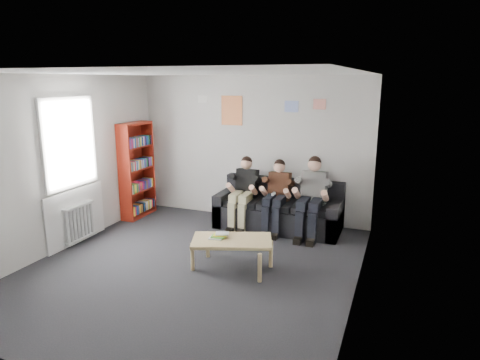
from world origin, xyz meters
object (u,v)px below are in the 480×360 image
(bookshelf, at_px, (137,170))
(person_left, at_px, (243,193))
(person_middle, at_px, (276,196))
(person_right, at_px, (311,198))
(sofa, at_px, (279,211))
(coffee_table, at_px, (232,243))

(bookshelf, relative_size, person_left, 1.43)
(person_left, xyz_separation_m, person_middle, (0.62, 0.00, -0.01))
(person_left, bearing_deg, person_right, 2.21)
(sofa, distance_m, person_right, 0.74)
(person_left, bearing_deg, bookshelf, -174.54)
(person_left, bearing_deg, sofa, 20.28)
(sofa, xyz_separation_m, coffee_table, (-0.13, -1.91, 0.08))
(bookshelf, distance_m, person_middle, 2.78)
(bookshelf, bearing_deg, person_right, 1.71)
(bookshelf, bearing_deg, coffee_table, -31.43)
(person_left, bearing_deg, coffee_table, -71.88)
(sofa, bearing_deg, person_right, -18.24)
(sofa, height_order, coffee_table, sofa)
(person_left, height_order, person_right, person_right)
(sofa, bearing_deg, person_left, -162.15)
(person_left, relative_size, person_right, 0.94)
(coffee_table, height_order, person_middle, person_middle)
(person_left, distance_m, person_middle, 0.62)
(bookshelf, bearing_deg, person_middle, 2.23)
(sofa, bearing_deg, bookshelf, -173.56)
(bookshelf, xyz_separation_m, person_middle, (2.76, 0.11, -0.28))
(coffee_table, relative_size, person_middle, 0.87)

